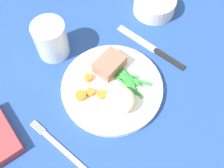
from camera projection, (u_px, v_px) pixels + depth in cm
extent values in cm
cube|color=#234793|center=(117.00, 79.00, 66.34)|extent=(120.00, 90.00, 2.00)
cylinder|color=white|center=(112.00, 88.00, 63.13)|extent=(23.50, 23.50, 1.60)
cube|color=#A86B56|center=(109.00, 65.00, 63.44)|extent=(7.07, 5.11, 2.99)
ellipsoid|color=beige|center=(121.00, 99.00, 58.54)|extent=(6.18, 6.77, 4.11)
cylinder|color=orange|center=(80.00, 95.00, 60.62)|extent=(1.89, 1.89, 1.29)
cylinder|color=orange|center=(88.00, 78.00, 62.77)|extent=(1.84, 1.84, 1.26)
cylinder|color=orange|center=(91.00, 92.00, 61.03)|extent=(1.87, 1.87, 1.10)
cylinder|color=orange|center=(81.00, 96.00, 60.55)|extent=(2.43, 2.43, 1.26)
cylinder|color=orange|center=(102.00, 94.00, 60.93)|extent=(2.11, 2.11, 0.83)
cylinder|color=#2D8C38|center=(125.00, 74.00, 63.62)|extent=(3.02, 6.12, 0.62)
cylinder|color=#2D8C38|center=(136.00, 81.00, 62.68)|extent=(3.53, 6.96, 0.79)
cylinder|color=#2D8C38|center=(123.00, 77.00, 63.12)|extent=(0.82, 6.53, 0.81)
cylinder|color=#2D8C38|center=(126.00, 74.00, 63.48)|extent=(3.75, 7.49, 0.82)
cylinder|color=#2D8C38|center=(128.00, 78.00, 62.98)|extent=(4.29, 7.91, 0.81)
cylinder|color=#2D8C38|center=(126.00, 80.00, 62.69)|extent=(2.79, 6.85, 0.80)
cylinder|color=#2D8C38|center=(129.00, 76.00, 63.33)|extent=(1.71, 6.62, 0.68)
cylinder|color=#2D8C38|center=(127.00, 82.00, 62.46)|extent=(2.75, 5.40, 0.75)
cylinder|color=#2D8C38|center=(129.00, 81.00, 62.68)|extent=(2.34, 6.34, 0.63)
cylinder|color=#2D8C38|center=(129.00, 87.00, 62.00)|extent=(0.65, 8.22, 0.61)
cube|color=silver|center=(65.00, 152.00, 56.50)|extent=(1.00, 13.00, 0.40)
cube|color=silver|center=(36.00, 130.00, 58.85)|extent=(0.24, 3.60, 0.40)
cube|color=silver|center=(37.00, 128.00, 58.99)|extent=(0.24, 3.60, 0.40)
cube|color=silver|center=(39.00, 127.00, 59.14)|extent=(0.24, 3.60, 0.40)
cube|color=silver|center=(40.00, 126.00, 59.29)|extent=(0.24, 3.60, 0.40)
cube|color=black|center=(169.00, 59.00, 67.73)|extent=(1.30, 9.00, 0.64)
cube|color=silver|center=(137.00, 39.00, 70.82)|extent=(1.70, 12.00, 0.40)
cylinder|color=silver|center=(51.00, 39.00, 65.05)|extent=(7.95, 7.95, 9.39)
cylinder|color=silver|center=(52.00, 44.00, 66.60)|extent=(7.31, 7.31, 5.85)
cylinder|color=silver|center=(154.00, 5.00, 73.98)|extent=(11.36, 11.36, 4.31)
cylinder|color=beige|center=(155.00, 2.00, 73.13)|extent=(9.65, 9.65, 2.37)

